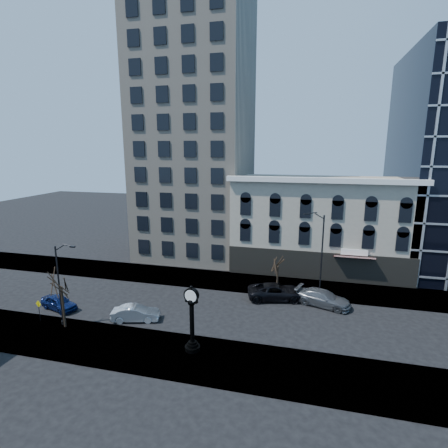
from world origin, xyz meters
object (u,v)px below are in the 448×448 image
(car_near_a, at_px, (59,303))
(car_near_b, at_px, (136,313))
(warning_sign, at_px, (39,307))
(street_clock, at_px, (192,321))
(street_lamp_near, at_px, (62,263))

(car_near_a, xyz_separation_m, car_near_b, (8.58, -0.27, 0.02))
(car_near_b, bearing_deg, warning_sign, 90.55)
(warning_sign, distance_m, car_near_b, 8.81)
(warning_sign, xyz_separation_m, car_near_a, (-0.17, 2.78, -0.84))
(street_clock, xyz_separation_m, car_near_a, (-15.40, 3.78, -1.88))
(street_clock, bearing_deg, warning_sign, -175.29)
(street_lamp_near, distance_m, warning_sign, 5.40)
(street_clock, bearing_deg, car_near_a, 174.66)
(street_clock, distance_m, warning_sign, 15.30)
(street_lamp_near, xyz_separation_m, car_near_b, (5.40, 2.52, -5.30))
(street_lamp_near, xyz_separation_m, car_near_a, (-3.18, 2.79, -5.32))
(street_lamp_near, relative_size, car_near_a, 1.89)
(street_clock, distance_m, street_lamp_near, 12.74)
(car_near_a, bearing_deg, street_lamp_near, -114.60)
(street_clock, xyz_separation_m, car_near_b, (-6.82, 3.51, -1.86))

